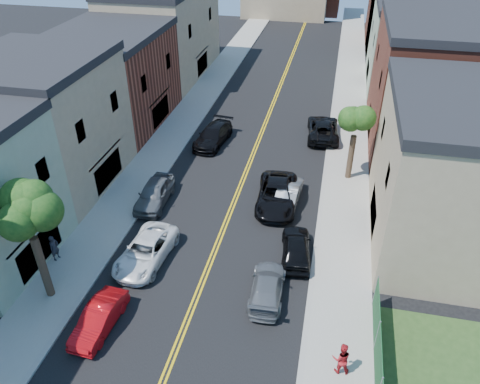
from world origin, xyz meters
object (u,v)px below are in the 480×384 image
Objects in this scene: grey_car_left at (155,193)px; pedestrian_left at (54,248)px; black_car_right at (296,247)px; grey_car_right at (267,287)px; silver_car_right at (289,192)px; white_pickup at (146,251)px; black_car_left at (213,135)px; red_sedan at (99,319)px; black_suv_lane at (277,195)px; dark_car_right_far at (323,129)px; pedestrian_right at (341,358)px.

pedestrian_left is (-3.60, -7.05, 0.18)m from grey_car_left.
grey_car_left reaches higher than black_car_right.
silver_car_right is (0.00, 9.59, 0.04)m from grey_car_right.
white_pickup is at bearing -75.50° from grey_car_left.
black_car_left is 1.24× the size of black_car_right.
grey_car_right is 2.67× the size of pedestrian_left.
grey_car_left is 1.06× the size of grey_car_right.
black_car_left is 17.58m from pedestrian_left.
red_sedan is at bearing 24.30° from grey_car_right.
grey_car_left is 1.13× the size of silver_car_right.
black_car_right is at bearing 105.31° from silver_car_right.
black_car_left is at bearing 125.98° from black_suv_lane.
black_car_right reaches higher than red_sedan.
black_car_left reaches higher than grey_car_right.
pedestrian_right is at bearing 90.68° from dark_car_right_far.
silver_car_right is at bearing 52.20° from white_pickup.
grey_car_left reaches higher than black_car_left.
grey_car_left is 1.10× the size of black_car_right.
dark_car_right_far is (0.52, 16.69, 0.07)m from black_car_right.
black_suv_lane is (6.80, 7.52, 0.08)m from white_pickup.
white_pickup is 21.10m from dark_car_right_far.
black_car_right reaches higher than grey_car_right.
black_car_right is 2.43× the size of pedestrian_right.
red_sedan is 8.96m from grey_car_right.
red_sedan is at bearing 63.82° from silver_car_right.
pedestrian_right is at bearing 2.82° from red_sedan.
black_suv_lane is at bearing -87.24° from grey_car_right.
pedestrian_left is (-14.08, -3.41, 0.25)m from black_car_right.
pedestrian_left is at bearing 40.48° from silver_car_right.
grey_car_right is 2.51× the size of pedestrian_right.
black_car_right is 0.75× the size of dark_car_right_far.
grey_car_right is 5.82m from pedestrian_right.
white_pickup is at bearing 7.45° from black_car_right.
pedestrian_left is (-5.30, -1.16, 0.26)m from white_pickup.
red_sedan is 15.79m from silver_car_right.
red_sedan reaches higher than grey_car_right.
black_car_right is (1.18, 3.55, 0.09)m from grey_car_right.
black_suv_lane is at bearing 64.00° from red_sedan.
silver_car_right reaches higher than red_sedan.
red_sedan is 0.75× the size of black_car_left.
white_pickup is 7.71m from grey_car_right.
grey_car_left reaches higher than dark_car_right_far.
pedestrian_left is at bearing 142.89° from red_sedan.
pedestrian_left is 17.52m from pedestrian_right.
black_car_right is 1.03× the size of silver_car_right.
pedestrian_right is at bearing -73.39° from black_suv_lane.
grey_car_right is at bearing -39.31° from grey_car_left.
pedestrian_right is at bearing -20.18° from white_pickup.
silver_car_right reaches higher than grey_car_right.
grey_car_left is 8.65m from black_suv_lane.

